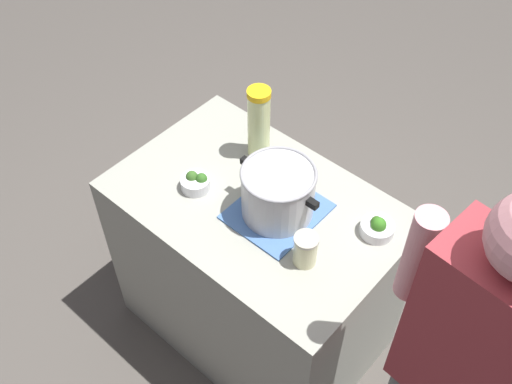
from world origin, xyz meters
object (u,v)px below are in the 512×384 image
lemonade_pitcher (259,123)px  person_cook (457,377)px  cooking_pot (278,192)px  broccoli_bowl_center (377,227)px  broccoli_bowl_front (196,182)px  mason_jar (305,250)px

lemonade_pitcher → person_cook: (1.03, -0.34, -0.11)m
cooking_pot → broccoli_bowl_center: cooking_pot is taller
broccoli_bowl_front → cooking_pot: bearing=19.3°
broccoli_bowl_center → person_cook: size_ratio=0.07×
lemonade_pitcher → broccoli_bowl_center: lemonade_pitcher is taller
broccoli_bowl_front → person_cook: 1.08m
lemonade_pitcher → broccoli_bowl_center: size_ratio=2.57×
mason_jar → lemonade_pitcher: bearing=147.7°
lemonade_pitcher → person_cook: person_cook is taller
lemonade_pitcher → broccoli_bowl_front: lemonade_pitcher is taller
broccoli_bowl_front → person_cook: bearing=-2.7°
broccoli_bowl_center → lemonade_pitcher: bearing=177.1°
mason_jar → person_cook: size_ratio=0.07×
broccoli_bowl_front → broccoli_bowl_center: size_ratio=0.92×
lemonade_pitcher → person_cook: bearing=-18.2°
cooking_pot → mason_jar: 0.23m
lemonade_pitcher → broccoli_bowl_front: (-0.05, -0.29, -0.12)m
cooking_pot → broccoli_bowl_center: (0.31, 0.15, -0.08)m
mason_jar → broccoli_bowl_front: 0.50m
mason_jar → broccoli_bowl_front: size_ratio=1.12×
mason_jar → cooking_pot: bearing=153.4°
mason_jar → person_cook: 0.58m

